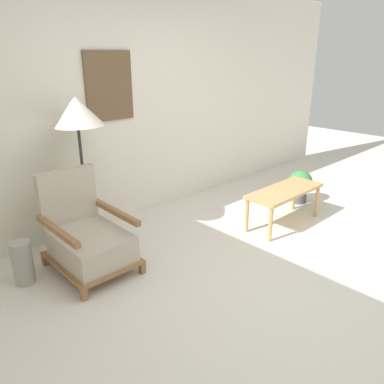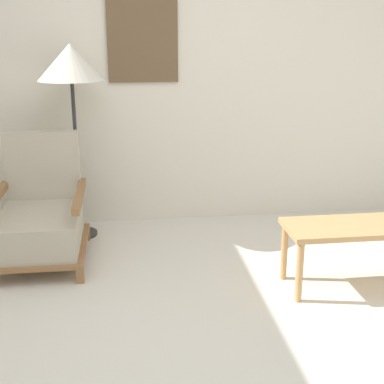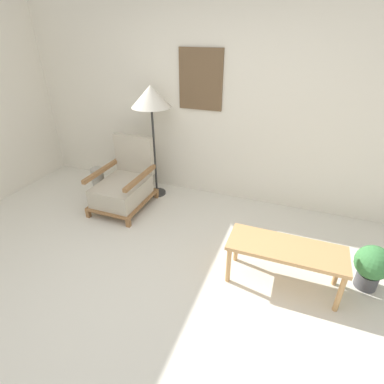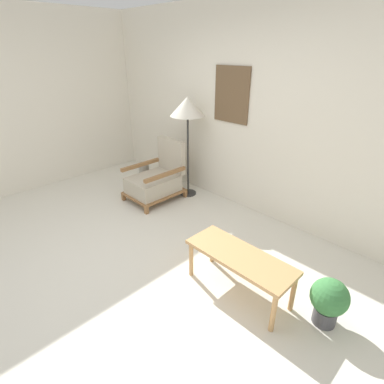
{
  "view_description": "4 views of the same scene",
  "coord_description": "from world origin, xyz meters",
  "px_view_note": "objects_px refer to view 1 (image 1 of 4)",
  "views": [
    {
      "loc": [
        -2.45,
        -1.48,
        1.87
      ],
      "look_at": [
        0.01,
        1.11,
        0.55
      ],
      "focal_mm": 35.0,
      "sensor_mm": 36.0,
      "label": 1
    },
    {
      "loc": [
        -0.44,
        -2.31,
        1.61
      ],
      "look_at": [
        0.01,
        1.11,
        0.55
      ],
      "focal_mm": 50.0,
      "sensor_mm": 36.0,
      "label": 2
    },
    {
      "loc": [
        1.02,
        -1.54,
        2.12
      ],
      "look_at": [
        0.01,
        1.11,
        0.55
      ],
      "focal_mm": 28.0,
      "sensor_mm": 36.0,
      "label": 3
    },
    {
      "loc": [
        2.32,
        -1.15,
        2.11
      ],
      "look_at": [
        0.01,
        1.11,
        0.55
      ],
      "focal_mm": 28.0,
      "sensor_mm": 36.0,
      "label": 4
    }
  ],
  "objects_px": {
    "vase": "(23,263)",
    "potted_plant": "(300,184)",
    "floor_lamp": "(77,116)",
    "armchair": "(87,238)",
    "coffee_table": "(285,194)"
  },
  "relations": [
    {
      "from": "armchair",
      "to": "floor_lamp",
      "type": "height_order",
      "value": "floor_lamp"
    },
    {
      "from": "vase",
      "to": "potted_plant",
      "type": "relative_size",
      "value": 0.88
    },
    {
      "from": "floor_lamp",
      "to": "potted_plant",
      "type": "height_order",
      "value": "floor_lamp"
    },
    {
      "from": "coffee_table",
      "to": "potted_plant",
      "type": "xyz_separation_m",
      "value": [
        0.74,
        0.24,
        -0.12
      ]
    },
    {
      "from": "floor_lamp",
      "to": "potted_plant",
      "type": "relative_size",
      "value": 3.42
    },
    {
      "from": "coffee_table",
      "to": "vase",
      "type": "relative_size",
      "value": 2.65
    },
    {
      "from": "armchair",
      "to": "vase",
      "type": "bearing_deg",
      "value": 163.53
    },
    {
      "from": "floor_lamp",
      "to": "vase",
      "type": "height_order",
      "value": "floor_lamp"
    },
    {
      "from": "floor_lamp",
      "to": "coffee_table",
      "type": "bearing_deg",
      "value": -31.25
    },
    {
      "from": "floor_lamp",
      "to": "vase",
      "type": "xyz_separation_m",
      "value": [
        -0.78,
        -0.28,
        -1.14
      ]
    },
    {
      "from": "armchair",
      "to": "potted_plant",
      "type": "xyz_separation_m",
      "value": [
        2.85,
        -0.46,
        -0.05
      ]
    },
    {
      "from": "armchair",
      "to": "floor_lamp",
      "type": "bearing_deg",
      "value": 61.08
    },
    {
      "from": "coffee_table",
      "to": "armchair",
      "type": "bearing_deg",
      "value": 161.77
    },
    {
      "from": "coffee_table",
      "to": "potted_plant",
      "type": "relative_size",
      "value": 2.33
    },
    {
      "from": "floor_lamp",
      "to": "potted_plant",
      "type": "distance_m",
      "value": 2.96
    }
  ]
}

